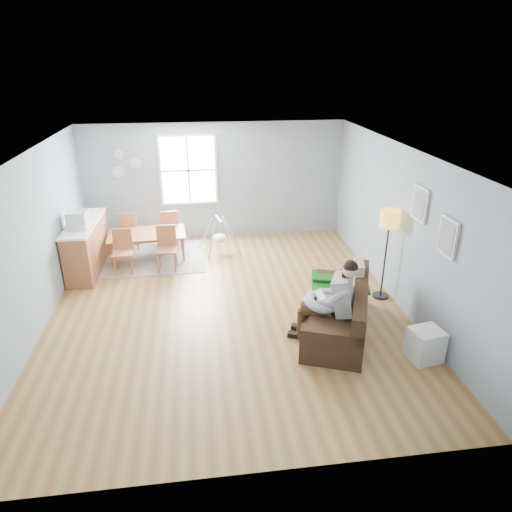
{
  "coord_description": "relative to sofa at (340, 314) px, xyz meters",
  "views": [
    {
      "loc": [
        -0.43,
        -6.95,
        4.04
      ],
      "look_at": [
        0.48,
        -0.11,
        1.0
      ],
      "focal_mm": 32.0,
      "sensor_mm": 36.0,
      "label": 1
    }
  ],
  "objects": [
    {
      "name": "room",
      "position": [
        -1.71,
        0.97,
        2.13
      ],
      "size": [
        8.4,
        9.4,
        3.9
      ],
      "color": "brown"
    },
    {
      "name": "window",
      "position": [
        -2.31,
        4.43,
        1.36
      ],
      "size": [
        1.32,
        0.08,
        1.62
      ],
      "color": "white",
      "rests_on": "room"
    },
    {
      "name": "pictures",
      "position": [
        1.25,
        -0.08,
        1.56
      ],
      "size": [
        0.05,
        1.34,
        0.74
      ],
      "color": "white",
      "rests_on": "room"
    },
    {
      "name": "wall_plates",
      "position": [
        -3.72,
        4.44,
        1.54
      ],
      "size": [
        0.67,
        0.02,
        0.66
      ],
      "color": "#9CAEBC",
      "rests_on": "room"
    },
    {
      "name": "sofa",
      "position": [
        0.0,
        0.0,
        0.0
      ],
      "size": [
        1.57,
        2.23,
        0.83
      ],
      "color": "black",
      "rests_on": "room"
    },
    {
      "name": "green_throw",
      "position": [
        0.17,
        0.67,
        0.23
      ],
      "size": [
        1.1,
        0.99,
        0.04
      ],
      "primitive_type": "cube",
      "rotation": [
        0.0,
        0.0,
        -0.24
      ],
      "color": "#155D1A",
      "rests_on": "sofa"
    },
    {
      "name": "beige_pillow",
      "position": [
        0.39,
        0.42,
        0.46
      ],
      "size": [
        0.26,
        0.51,
        0.5
      ],
      "primitive_type": "cube",
      "rotation": [
        0.0,
        0.0,
        -0.26
      ],
      "color": "#BAAB8E",
      "rests_on": "sofa"
    },
    {
      "name": "father",
      "position": [
        -0.22,
        -0.23,
        0.44
      ],
      "size": [
        1.05,
        0.77,
        1.38
      ],
      "color": "gray",
      "rests_on": "sofa"
    },
    {
      "name": "nursing_pillow",
      "position": [
        -0.37,
        -0.17,
        0.35
      ],
      "size": [
        0.7,
        0.69,
        0.22
      ],
      "primitive_type": "torus",
      "rotation": [
        0.0,
        0.14,
        -0.31
      ],
      "color": "#A1BACA",
      "rests_on": "father"
    },
    {
      "name": "infant",
      "position": [
        -0.37,
        -0.14,
        0.43
      ],
      "size": [
        0.13,
        0.35,
        0.13
      ],
      "color": "white",
      "rests_on": "nursing_pillow"
    },
    {
      "name": "toddler",
      "position": [
        -0.0,
        0.21,
        0.41
      ],
      "size": [
        0.56,
        0.43,
        0.83
      ],
      "color": "silver",
      "rests_on": "sofa"
    },
    {
      "name": "floor_lamp",
      "position": [
        1.09,
        0.99,
        1.07
      ],
      "size": [
        0.33,
        0.33,
        1.65
      ],
      "color": "black",
      "rests_on": "room"
    },
    {
      "name": "storage_cube",
      "position": [
        0.98,
        -0.89,
        -0.05
      ],
      "size": [
        0.5,
        0.46,
        0.48
      ],
      "color": "white",
      "rests_on": "room"
    },
    {
      "name": "rug",
      "position": [
        -3.25,
        3.32,
        -0.29
      ],
      "size": [
        2.4,
        1.82,
        0.01
      ],
      "primitive_type": "cube",
      "rotation": [
        0.0,
        0.0,
        0.0
      ],
      "color": "gray",
      "rests_on": "room"
    },
    {
      "name": "dining_table",
      "position": [
        -3.25,
        3.32,
        -0.01
      ],
      "size": [
        1.68,
        1.02,
        0.57
      ],
      "primitive_type": "imported",
      "rotation": [
        0.0,
        0.0,
        0.08
      ],
      "color": "brown",
      "rests_on": "rug"
    },
    {
      "name": "chair_sw",
      "position": [
        -3.69,
        2.73,
        0.21
      ],
      "size": [
        0.41,
        0.41,
        0.89
      ],
      "color": "#A35F38",
      "rests_on": "rug"
    },
    {
      "name": "chair_se",
      "position": [
        -2.82,
        2.73,
        0.23
      ],
      "size": [
        0.43,
        0.43,
        0.92
      ],
      "color": "#A35F38",
      "rests_on": "rug"
    },
    {
      "name": "chair_nw",
      "position": [
        -3.69,
        3.91,
        0.2
      ],
      "size": [
        0.41,
        0.41,
        0.88
      ],
      "color": "#A35F38",
      "rests_on": "rug"
    },
    {
      "name": "chair_ne",
      "position": [
        -2.81,
        3.91,
        0.21
      ],
      "size": [
        0.45,
        0.45,
        0.89
      ],
      "color": "#A35F38",
      "rests_on": "rug"
    },
    {
      "name": "counter",
      "position": [
        -4.41,
        2.89,
        0.23
      ],
      "size": [
        0.58,
        1.85,
        1.03
      ],
      "color": "brown",
      "rests_on": "room"
    },
    {
      "name": "monitor",
      "position": [
        -4.41,
        2.54,
        0.9
      ],
      "size": [
        0.37,
        0.36,
        0.33
      ],
      "color": "silver",
      "rests_on": "counter"
    },
    {
      "name": "baby_swing",
      "position": [
        -1.7,
        3.42,
        0.07
      ],
      "size": [
        0.93,
        0.94,
        0.8
      ],
      "color": "silver",
      "rests_on": "room"
    }
  ]
}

